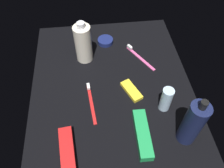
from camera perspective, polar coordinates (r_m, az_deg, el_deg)
name	(u,v)px	position (r cm, az deg, el deg)	size (l,w,h in cm)	color
ground_plane	(112,90)	(90.17, 0.00, -1.41)	(84.00, 64.00, 1.20)	black
lotion_bottle	(193,123)	(74.77, 19.82, -9.41)	(6.25, 6.25, 21.46)	#171E43
bodywash_bottle	(83,43)	(95.78, -7.32, 10.22)	(7.13, 7.13, 19.00)	silver
deodorant_stick	(166,99)	(82.65, 13.60, -3.81)	(4.07, 4.07, 10.46)	silver
toothbrush_red	(91,101)	(85.92, -5.36, -4.29)	(18.03, 2.92, 2.10)	red
toothbrush_pink	(139,56)	(101.61, 6.84, 7.03)	(16.09, 10.22, 2.10)	#E55999
toothpaste_box_red	(68,154)	(76.28, -11.22, -17.02)	(17.60, 4.40, 3.20)	red
toothpaste_box_green	(143,134)	(78.31, 7.77, -12.52)	(17.60, 4.40, 3.20)	green
snack_bar_yellow	(131,91)	(88.51, 4.96, -1.67)	(10.40, 4.00, 1.50)	yellow
cream_tin_left	(105,41)	(107.79, -1.75, 10.88)	(7.20, 7.20, 2.07)	navy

